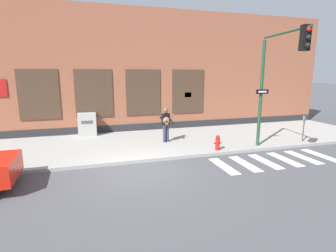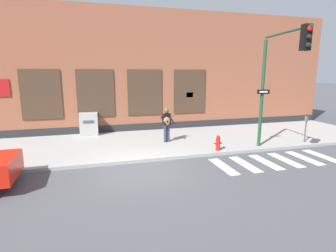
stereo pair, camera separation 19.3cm
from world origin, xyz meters
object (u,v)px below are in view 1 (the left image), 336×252
Objects in this scene: busker at (166,123)px; parking_meter at (304,123)px; utility_box at (87,124)px; traffic_light at (277,71)px; fire_hydrant at (218,143)px.

busker is 7.00m from parking_meter.
busker is 1.37× the size of utility_box.
traffic_light is at bearing -157.87° from parking_meter.
traffic_light is 4.05× the size of utility_box.
utility_box is (-7.74, 5.74, -2.91)m from traffic_light.
parking_meter reaches higher than utility_box.
parking_meter is at bearing 22.13° from traffic_light.
utility_box is at bearing 144.73° from busker.
utility_box is at bearing 143.43° from traffic_light.
utility_box is (-10.55, 4.60, -0.32)m from parking_meter.
fire_hydrant is at bearing 154.23° from traffic_light.
fire_hydrant is (5.65, -4.74, -0.28)m from utility_box.
busker is 2.82m from fire_hydrant.
busker is 5.59m from traffic_light.
parking_meter is at bearing -23.55° from utility_box.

